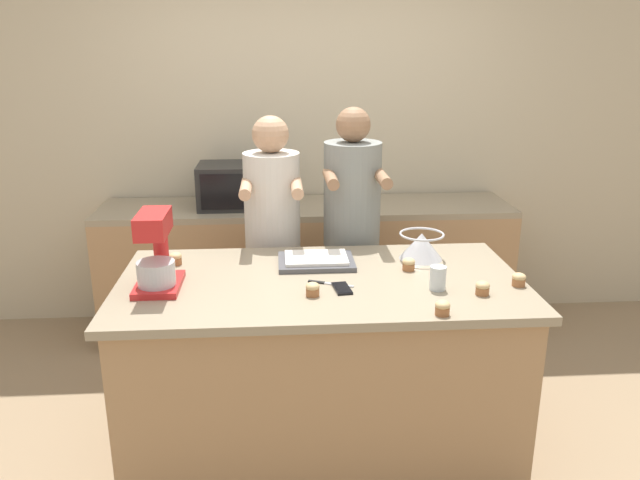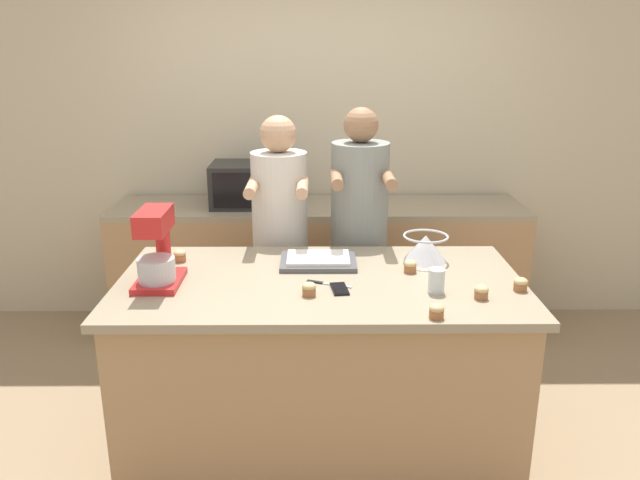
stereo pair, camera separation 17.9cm
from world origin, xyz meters
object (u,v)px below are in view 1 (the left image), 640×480
object	(u,v)px
mixing_bowl	(421,245)
stand_mixer	(156,255)
person_right	(351,242)
cell_phone	(342,288)
cupcake_5	(176,258)
cupcake_4	(443,308)
microwave_oven	(235,186)
drinking_glass	(438,278)
cupcake_2	(519,279)
knife	(328,284)
cupcake_0	(483,288)
cupcake_1	(313,289)
baking_tray	(316,261)
cupcake_3	(409,264)
person_left	(273,247)

from	to	relation	value
mixing_bowl	stand_mixer	bearing A→B (deg)	-166.00
person_right	cell_phone	xyz separation A→B (m)	(-0.15, -0.84, 0.05)
cupcake_5	cupcake_4	bearing A→B (deg)	-30.48
microwave_oven	cupcake_4	bearing A→B (deg)	-62.27
stand_mixer	cupcake_5	size ratio (longest dim) A/B	5.73
microwave_oven	drinking_glass	bearing A→B (deg)	-56.92
stand_mixer	cupcake_2	bearing A→B (deg)	-3.06
knife	cupcake_5	distance (m)	0.81
cell_phone	knife	size ratio (longest dim) A/B	0.72
cell_phone	cupcake_0	xyz separation A→B (m)	(0.62, -0.10, 0.03)
person_right	cupcake_2	xyz separation A→B (m)	(0.67, -0.85, 0.08)
person_right	mixing_bowl	bearing A→B (deg)	-55.34
drinking_glass	cupcake_4	xyz separation A→B (m)	(-0.05, -0.27, -0.02)
mixing_bowl	cell_phone	xyz separation A→B (m)	(-0.45, -0.40, -0.07)
drinking_glass	cupcake_1	size ratio (longest dim) A/B	1.75
baking_tray	cupcake_3	world-z (taller)	cupcake_3
knife	cupcake_2	world-z (taller)	cupcake_2
stand_mixer	cupcake_4	xyz separation A→B (m)	(1.22, -0.38, -0.13)
person_left	cell_phone	world-z (taller)	person_left
drinking_glass	person_left	bearing A→B (deg)	130.60
baking_tray	stand_mixer	bearing A→B (deg)	-159.57
drinking_glass	cupcake_0	bearing A→B (deg)	-22.04
cupcake_0	baking_tray	bearing A→B (deg)	147.37
cupcake_2	microwave_oven	bearing A→B (deg)	132.36
person_right	cell_phone	bearing A→B (deg)	-99.78
cell_phone	cupcake_3	distance (m)	0.42
person_right	knife	xyz separation A→B (m)	(-0.20, -0.77, 0.05)
stand_mixer	cell_phone	size ratio (longest dim) A/B	2.37
baking_tray	cupcake_5	size ratio (longest dim) A/B	6.08
person_left	cupcake_4	distance (m)	1.35
drinking_glass	knife	distance (m)	0.50
cell_phone	knife	bearing A→B (deg)	130.18
drinking_glass	cupcake_2	distance (m)	0.39
microwave_oven	cupcake_5	world-z (taller)	microwave_oven
mixing_bowl	drinking_glass	xyz separation A→B (m)	(-0.02, -0.43, -0.02)
cupcake_1	cell_phone	bearing A→B (deg)	25.21
drinking_glass	cupcake_3	size ratio (longest dim) A/B	1.75
mixing_bowl	cupcake_0	bearing A→B (deg)	-71.92
microwave_oven	person_left	bearing A→B (deg)	-69.09
person_right	knife	world-z (taller)	person_right
person_left	cupcake_3	bearing A→B (deg)	-42.55
knife	stand_mixer	bearing A→B (deg)	179.56
cupcake_3	baking_tray	bearing A→B (deg)	164.73
person_left	knife	world-z (taller)	person_left
mixing_bowl	knife	size ratio (longest dim) A/B	1.10
cupcake_0	cupcake_1	world-z (taller)	same
person_right	cupcake_2	distance (m)	1.09
microwave_oven	cupcake_4	xyz separation A→B (m)	(0.95, -1.81, -0.12)
person_left	mixing_bowl	xyz separation A→B (m)	(0.77, -0.45, 0.14)
baking_tray	cupcake_3	distance (m)	0.46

